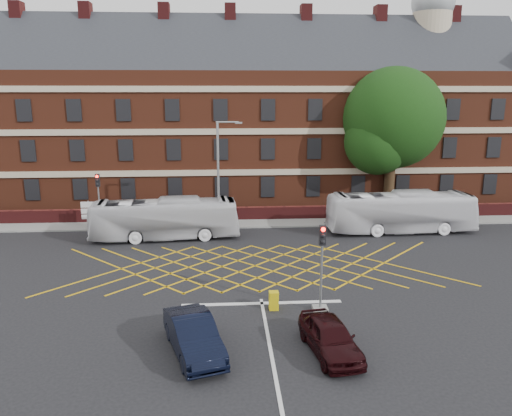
{
  "coord_description": "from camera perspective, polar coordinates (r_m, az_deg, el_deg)",
  "views": [
    {
      "loc": [
        -1.8,
        -26.58,
        10.36
      ],
      "look_at": [
        0.03,
        1.5,
        3.73
      ],
      "focal_mm": 35.0,
      "sensor_mm": 36.0,
      "label": 1
    }
  ],
  "objects": [
    {
      "name": "traffic_light_far",
      "position": [
        39.72,
        -17.45,
        0.14
      ],
      "size": [
        0.7,
        0.7,
        4.27
      ],
      "color": "slate",
      "rests_on": "ground"
    },
    {
      "name": "centre_line",
      "position": [
        19.63,
        2.21,
        -18.58
      ],
      "size": [
        0.15,
        14.0,
        0.02
      ],
      "primitive_type": "cube",
      "color": "silver",
      "rests_on": "ground"
    },
    {
      "name": "boundary_wall",
      "position": [
        40.82,
        -1.1,
        -0.65
      ],
      "size": [
        56.0,
        0.5,
        1.1
      ],
      "primitive_type": "cube",
      "color": "#491314",
      "rests_on": "ground"
    },
    {
      "name": "car_navy",
      "position": [
        20.85,
        -7.15,
        -14.24
      ],
      "size": [
        2.93,
        4.92,
        1.53
      ],
      "primitive_type": "imported",
      "rotation": [
        0.0,
        0.0,
        0.3
      ],
      "color": "black",
      "rests_on": "ground"
    },
    {
      "name": "bus_right",
      "position": [
        38.74,
        16.23,
        -0.45
      ],
      "size": [
        11.04,
        2.78,
        3.06
      ],
      "primitive_type": "imported",
      "rotation": [
        0.0,
        0.0,
        1.59
      ],
      "color": "silver",
      "rests_on": "ground"
    },
    {
      "name": "deciduous_tree",
      "position": [
        44.54,
        15.3,
        9.13
      ],
      "size": [
        8.57,
        8.57,
        12.39
      ],
      "color": "black",
      "rests_on": "ground"
    },
    {
      "name": "ground",
      "position": [
        28.58,
        0.13,
        -7.99
      ],
      "size": [
        120.0,
        120.0,
        0.0
      ],
      "primitive_type": "plane",
      "color": "black",
      "rests_on": "ground"
    },
    {
      "name": "bus_left",
      "position": [
        36.13,
        -10.36,
        -1.22
      ],
      "size": [
        10.64,
        3.24,
        2.92
      ],
      "primitive_type": "imported",
      "rotation": [
        0.0,
        0.0,
        1.65
      ],
      "color": "silver",
      "rests_on": "ground"
    },
    {
      "name": "stop_line",
      "position": [
        25.36,
        0.67,
        -10.83
      ],
      "size": [
        8.0,
        0.3,
        0.02
      ],
      "primitive_type": "cube",
      "color": "silver",
      "rests_on": "ground"
    },
    {
      "name": "direction_signs",
      "position": [
        40.19,
        -18.59,
        -0.36
      ],
      "size": [
        1.1,
        0.16,
        2.2
      ],
      "color": "gray",
      "rests_on": "ground"
    },
    {
      "name": "utility_cabinet",
      "position": [
        24.57,
        2.04,
        -10.52
      ],
      "size": [
        0.46,
        0.41,
        0.91
      ],
      "primitive_type": "cube",
      "color": "#C4AC0B",
      "rests_on": "ground"
    },
    {
      "name": "street_lamp",
      "position": [
        36.49,
        -4.18,
        1.25
      ],
      "size": [
        2.25,
        1.0,
        8.26
      ],
      "color": "slate",
      "rests_on": "ground"
    },
    {
      "name": "victorian_building",
      "position": [
        48.68,
        -1.35,
        10.28
      ],
      "size": [
        51.0,
        12.17,
        20.4
      ],
      "color": "#612919",
      "rests_on": "ground"
    },
    {
      "name": "far_pavement",
      "position": [
        39.97,
        -1.03,
        -1.68
      ],
      "size": [
        60.0,
        3.0,
        0.12
      ],
      "primitive_type": "cube",
      "color": "slate",
      "rests_on": "ground"
    },
    {
      "name": "box_junction_hatching",
      "position": [
        30.45,
        -0.12,
        -6.62
      ],
      "size": [
        8.22,
        8.22,
        0.02
      ],
      "primitive_type": "cube",
      "rotation": [
        0.0,
        0.0,
        0.79
      ],
      "color": "#CC990C",
      "rests_on": "ground"
    },
    {
      "name": "traffic_light_near",
      "position": [
        24.09,
        7.46,
        -7.77
      ],
      "size": [
        0.7,
        0.7,
        4.27
      ],
      "color": "slate",
      "rests_on": "ground"
    },
    {
      "name": "car_maroon",
      "position": [
        20.93,
        8.48,
        -14.35
      ],
      "size": [
        2.33,
        4.38,
        1.42
      ],
      "primitive_type": "imported",
      "rotation": [
        0.0,
        0.0,
        0.16
      ],
      "color": "black",
      "rests_on": "ground"
    }
  ]
}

